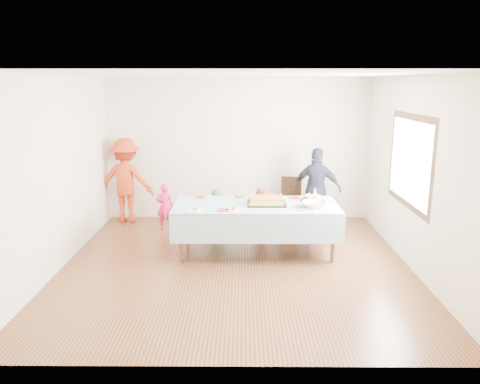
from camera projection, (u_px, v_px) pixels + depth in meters
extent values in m
plane|color=#422813|center=(236.00, 265.00, 6.81)|extent=(5.00, 5.00, 0.00)
cube|color=beige|center=(238.00, 149.00, 8.94)|extent=(5.00, 0.04, 2.70)
cube|color=beige|center=(231.00, 229.00, 4.07)|extent=(5.00, 0.04, 2.70)
cube|color=beige|center=(57.00, 174.00, 6.52)|extent=(0.04, 5.00, 2.70)
cube|color=beige|center=(416.00, 174.00, 6.49)|extent=(0.04, 5.00, 2.70)
cube|color=white|center=(236.00, 74.00, 6.19)|extent=(5.00, 5.00, 0.04)
cube|color=#472B16|center=(409.00, 161.00, 6.65)|extent=(0.03, 1.75, 1.35)
cylinder|color=brown|center=(180.00, 239.00, 6.84)|extent=(0.06, 0.06, 0.73)
cylinder|color=brown|center=(333.00, 239.00, 6.83)|extent=(0.06, 0.06, 0.73)
cylinder|color=brown|center=(187.00, 222.00, 7.66)|extent=(0.06, 0.06, 0.73)
cylinder|color=brown|center=(324.00, 222.00, 7.64)|extent=(0.06, 0.06, 0.73)
cube|color=brown|center=(256.00, 206.00, 7.15)|extent=(2.40, 1.00, 0.04)
cube|color=white|center=(256.00, 204.00, 7.15)|extent=(2.50, 1.10, 0.01)
cube|color=black|center=(267.00, 203.00, 7.15)|extent=(0.59, 0.45, 0.02)
cube|color=#F3C55C|center=(267.00, 201.00, 7.14)|extent=(0.50, 0.37, 0.07)
cube|color=#A05525|center=(267.00, 198.00, 7.13)|extent=(0.50, 0.37, 0.01)
cylinder|color=black|center=(312.00, 200.00, 7.34)|extent=(0.36, 0.36, 0.02)
sphere|color=#DEBA6C|center=(318.00, 197.00, 7.32)|extent=(0.09, 0.09, 0.09)
sphere|color=#DEBA6C|center=(315.00, 196.00, 7.40)|extent=(0.09, 0.09, 0.09)
sphere|color=#DEBA6C|center=(309.00, 196.00, 7.40)|extent=(0.09, 0.09, 0.09)
sphere|color=#DEBA6C|center=(306.00, 197.00, 7.32)|extent=(0.09, 0.09, 0.09)
sphere|color=#DEBA6C|center=(310.00, 198.00, 7.24)|extent=(0.09, 0.09, 0.09)
sphere|color=#DEBA6C|center=(316.00, 198.00, 7.24)|extent=(0.09, 0.09, 0.09)
sphere|color=#DEBA6C|center=(312.00, 197.00, 7.32)|extent=(0.09, 0.09, 0.09)
imported|color=silver|center=(314.00, 205.00, 6.95)|extent=(0.36, 0.36, 0.09)
cone|color=white|center=(315.00, 192.00, 7.57)|extent=(0.10, 0.10, 0.17)
cylinder|color=red|center=(200.00, 197.00, 7.57)|extent=(0.19, 0.19, 0.01)
cylinder|color=red|center=(240.00, 197.00, 7.59)|extent=(0.17, 0.17, 0.01)
cylinder|color=red|center=(254.00, 198.00, 7.51)|extent=(0.19, 0.19, 0.01)
cylinder|color=red|center=(295.00, 198.00, 7.53)|extent=(0.18, 0.18, 0.01)
cylinder|color=red|center=(223.00, 210.00, 6.80)|extent=(0.18, 0.18, 0.01)
cylinder|color=white|center=(195.00, 211.00, 6.76)|extent=(0.22, 0.22, 0.01)
cylinder|color=white|center=(233.00, 210.00, 6.79)|extent=(0.20, 0.20, 0.01)
cylinder|color=white|center=(311.00, 211.00, 6.77)|extent=(0.24, 0.24, 0.01)
cylinder|color=black|center=(280.00, 216.00, 8.62)|extent=(0.03, 0.03, 0.39)
cylinder|color=black|center=(298.00, 217.00, 8.56)|extent=(0.03, 0.03, 0.39)
cylinder|color=black|center=(282.00, 211.00, 8.93)|extent=(0.03, 0.03, 0.39)
cylinder|color=black|center=(299.00, 212.00, 8.87)|extent=(0.03, 0.03, 0.39)
cube|color=black|center=(290.00, 203.00, 8.70)|extent=(0.45, 0.45, 0.05)
cube|color=black|center=(291.00, 188.00, 8.80)|extent=(0.38, 0.11, 0.45)
imported|color=#E01C5B|center=(165.00, 207.00, 8.41)|extent=(0.33, 0.25, 0.84)
imported|color=#297B3D|center=(217.00, 210.00, 8.35)|extent=(0.43, 0.35, 0.76)
imported|color=#D07561|center=(260.00, 209.00, 8.35)|extent=(0.47, 0.42, 0.80)
imported|color=#B33516|center=(126.00, 181.00, 8.78)|extent=(1.08, 0.69, 1.59)
imported|color=#292939|center=(317.00, 189.00, 8.35)|extent=(0.93, 0.61, 1.48)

